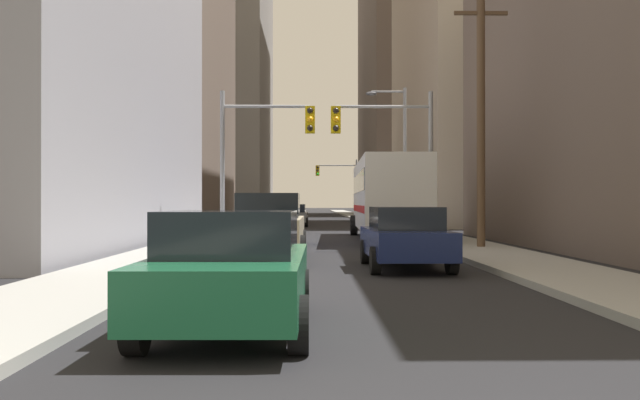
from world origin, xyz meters
name	(u,v)px	position (x,y,z in m)	size (l,w,h in m)	color
sidewalk_left	(258,222)	(-4.82, 50.00, 0.07)	(2.65, 160.00, 0.15)	#9E9E99
sidewalk_right	(378,222)	(4.82, 50.00, 0.07)	(2.65, 160.00, 0.15)	#9E9E99
city_bus	(387,196)	(2.69, 25.64, 1.93)	(2.88, 11.58, 3.40)	silver
pickup_truck_beige	(267,227)	(-1.89, 15.73, 0.93)	(2.20, 5.43, 1.90)	#C6B793
sedan_green	(232,270)	(-1.66, 5.48, 0.77)	(1.95, 4.23, 1.52)	#195938
sedan_navy	(405,237)	(1.66, 13.18, 0.77)	(1.95, 4.23, 1.52)	#141E4C
sedan_blue	(279,225)	(-1.87, 22.38, 0.77)	(1.95, 4.20, 1.52)	navy
sedan_grey	(294,215)	(-1.76, 42.22, 0.77)	(1.95, 4.25, 1.52)	slate
traffic_signal_near_left	(263,141)	(-2.52, 22.83, 4.04)	(3.71, 0.44, 6.00)	gray
traffic_signal_near_right	(387,141)	(2.37, 22.83, 4.05)	(4.02, 0.44, 6.00)	gray
traffic_signal_far_right	(339,179)	(2.27, 63.42, 4.06)	(4.24, 0.44, 6.00)	gray
utility_pole_right	(481,103)	(5.08, 19.10, 4.97)	(2.20, 0.28, 9.40)	brown
street_lamp_right	(399,146)	(3.88, 30.54, 4.50)	(2.08, 0.32, 7.50)	gray
building_right_mid_block	(503,11)	(14.30, 47.45, 16.44)	(14.50, 22.08, 32.87)	#B7A893
building_right_far_highrise	(458,26)	(19.62, 86.39, 25.89)	(25.22, 28.90, 51.78)	#66564C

